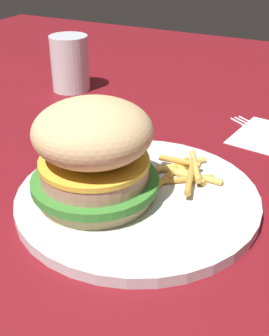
{
  "coord_description": "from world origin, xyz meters",
  "views": [
    {
      "loc": [
        0.35,
        0.18,
        0.27
      ],
      "look_at": [
        -0.02,
        -0.0,
        0.04
      ],
      "focal_mm": 47.9,
      "sensor_mm": 36.0,
      "label": 1
    }
  ],
  "objects_px": {
    "sandwich": "(94,152)",
    "fries_pile": "(183,171)",
    "plate": "(134,197)",
    "drink_glass": "(70,67)"
  },
  "relations": [
    {
      "from": "plate",
      "to": "sandwich",
      "type": "bearing_deg",
      "value": -52.19
    },
    {
      "from": "plate",
      "to": "fries_pile",
      "type": "height_order",
      "value": "fries_pile"
    },
    {
      "from": "plate",
      "to": "fries_pile",
      "type": "relative_size",
      "value": 2.79
    },
    {
      "from": "plate",
      "to": "sandwich",
      "type": "xyz_separation_m",
      "value": [
        0.03,
        -0.03,
        0.06
      ]
    },
    {
      "from": "plate",
      "to": "sandwich",
      "type": "height_order",
      "value": "sandwich"
    },
    {
      "from": "plate",
      "to": "drink_glass",
      "type": "xyz_separation_m",
      "value": [
        -0.27,
        -0.26,
        0.04
      ]
    },
    {
      "from": "sandwich",
      "to": "drink_glass",
      "type": "height_order",
      "value": "sandwich"
    },
    {
      "from": "sandwich",
      "to": "fries_pile",
      "type": "bearing_deg",
      "value": 140.83
    },
    {
      "from": "plate",
      "to": "sandwich",
      "type": "relative_size",
      "value": 1.96
    },
    {
      "from": "plate",
      "to": "fries_pile",
      "type": "bearing_deg",
      "value": 149.03
    }
  ]
}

